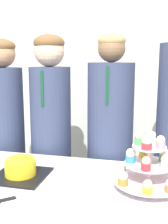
# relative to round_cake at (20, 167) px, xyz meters

# --- Properties ---
(wall_back) EXTENTS (9.00, 0.06, 2.70)m
(wall_back) POSITION_rel_round_cake_xyz_m (0.19, 1.30, 0.58)
(wall_back) COLOR silver
(wall_back) RESTS_ON ground_plane
(round_cake) EXTENTS (0.26, 0.26, 0.11)m
(round_cake) POSITION_rel_round_cake_xyz_m (0.00, 0.00, 0.00)
(round_cake) COLOR black
(round_cake) RESTS_ON table
(cake_knife) EXTENTS (0.23, 0.20, 0.01)m
(cake_knife) POSITION_rel_round_cake_xyz_m (0.09, -0.21, -0.05)
(cake_knife) COLOR silver
(cake_knife) RESTS_ON table
(cupcake_stand) EXTENTS (0.31, 0.31, 0.26)m
(cupcake_stand) POSITION_rel_round_cake_xyz_m (0.62, 0.01, 0.07)
(cupcake_stand) COLOR silver
(cupcake_stand) RESTS_ON table
(student_0) EXTENTS (0.26, 0.27, 1.44)m
(student_0) POSITION_rel_round_cake_xyz_m (-0.36, 0.51, -0.08)
(student_0) COLOR #384266
(student_0) RESTS_ON ground_plane
(student_1) EXTENTS (0.27, 0.28, 1.46)m
(student_1) POSITION_rel_round_cake_xyz_m (-0.03, 0.51, -0.06)
(student_1) COLOR #384266
(student_1) RESTS_ON ground_plane
(student_2) EXTENTS (0.29, 0.30, 1.46)m
(student_2) POSITION_rel_round_cake_xyz_m (0.38, 0.51, -0.08)
(student_2) COLOR #384266
(student_2) RESTS_ON ground_plane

